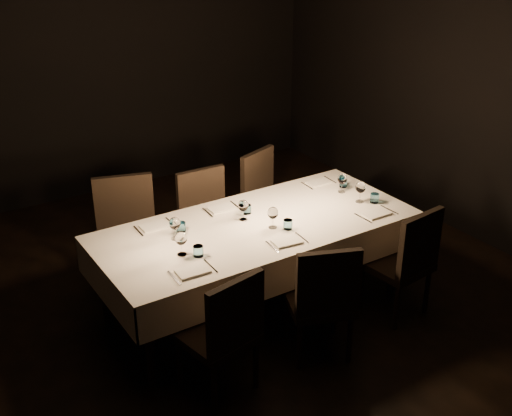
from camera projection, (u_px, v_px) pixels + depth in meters
room at (256, 134)px, 4.68m from camera, size 5.01×6.01×3.01m
dining_table at (256, 233)px, 5.03m from camera, size 2.52×1.12×0.76m
chair_near_left at (225, 330)px, 4.16m from camera, size 0.52×0.52×0.94m
place_setting_near_left at (188, 251)px, 4.46m from camera, size 0.33×0.40×0.18m
chair_near_center at (323, 297)px, 4.51m from camera, size 0.59×0.59×0.94m
place_setting_near_center at (281, 224)px, 4.84m from camera, size 0.32×0.40×0.17m
chair_near_right at (406, 258)px, 4.99m from camera, size 0.50×0.50×0.95m
place_setting_near_right at (368, 198)px, 5.27m from camera, size 0.33×0.41×0.18m
chair_far_left at (128, 233)px, 5.31m from camera, size 0.61×0.61×1.02m
place_setting_far_left at (170, 225)px, 4.82m from camera, size 0.32×0.40×0.18m
chair_far_center at (207, 218)px, 5.64m from camera, size 0.47×0.47×0.94m
place_setting_far_center at (237, 207)px, 5.12m from camera, size 0.31×0.40×0.17m
chair_far_right at (267, 196)px, 6.08m from camera, size 0.58×0.58×0.94m
place_setting_far_right at (335, 181)px, 5.61m from camera, size 0.31×0.40×0.17m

